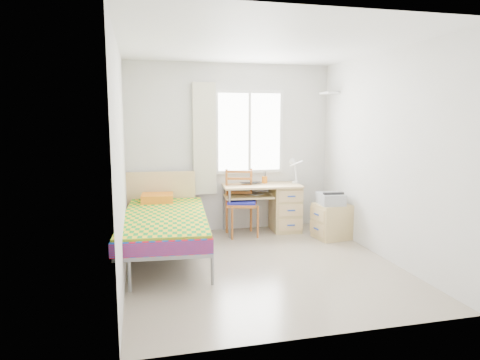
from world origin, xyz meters
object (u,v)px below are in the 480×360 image
bed (164,220)px  chair (242,198)px  cabinet (332,221)px  printer (331,198)px  desk (281,205)px

bed → chair: chair is taller
cabinet → printer: bearing=168.7°
chair → printer: 1.32m
bed → chair: 1.42m
desk → cabinet: bearing=-40.7°
bed → chair: (1.21, 0.75, 0.09)m
bed → desk: (1.87, 0.84, -0.07)m
desk → printer: (0.56, -0.59, 0.20)m
bed → cabinet: bed is taller
desk → chair: chair is taller
desk → chair: bearing=-168.3°
cabinet → printer: printer is taller
printer → cabinet: bearing=0.2°
chair → printer: (1.22, -0.51, 0.04)m
cabinet → desk: bearing=127.3°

